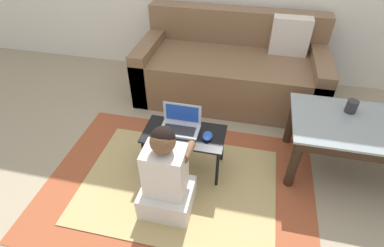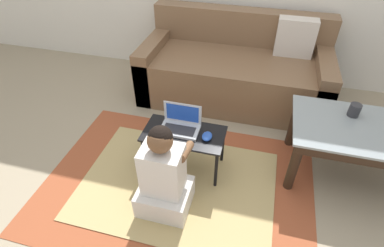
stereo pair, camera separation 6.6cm
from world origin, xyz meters
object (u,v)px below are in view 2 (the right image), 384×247
at_px(laptop_desk, 184,137).
at_px(computer_mouse, 207,136).
at_px(coffee_table, 368,137).
at_px(cup_on_table, 355,110).
at_px(laptop, 180,125).
at_px(couch, 235,70).
at_px(person_seated, 164,178).

bearing_deg(laptop_desk, computer_mouse, -4.25).
bearing_deg(coffee_table, laptop_desk, -169.10).
bearing_deg(cup_on_table, laptop, -164.24).
xyz_separation_m(couch, coffee_table, (1.07, -0.91, 0.10)).
bearing_deg(computer_mouse, cup_on_table, 21.49).
distance_m(laptop_desk, person_seated, 0.40).
bearing_deg(coffee_table, computer_mouse, -166.76).
xyz_separation_m(couch, person_seated, (-0.24, -1.55, -0.00)).
relative_size(couch, cup_on_table, 19.28).
bearing_deg(person_seated, laptop_desk, 86.23).
bearing_deg(cup_on_table, person_seated, -147.26).
distance_m(couch, laptop_desk, 1.17).
distance_m(computer_mouse, person_seated, 0.44).
relative_size(couch, laptop, 6.32).
xyz_separation_m(computer_mouse, person_seated, (-0.20, -0.38, -0.08)).
distance_m(couch, laptop, 1.15).
relative_size(laptop, computer_mouse, 2.77).
bearing_deg(coffee_table, cup_on_table, 129.98).
bearing_deg(couch, laptop, -102.80).
xyz_separation_m(coffee_table, person_seated, (-1.32, -0.64, -0.11)).
distance_m(couch, computer_mouse, 1.17).
bearing_deg(coffee_table, person_seated, -153.98).
bearing_deg(laptop, couch, 77.20).
relative_size(laptop_desk, laptop, 2.10).
relative_size(coffee_table, person_seated, 1.48).
bearing_deg(person_seated, couch, 81.10).
xyz_separation_m(laptop_desk, cup_on_table, (1.18, 0.38, 0.20)).
height_order(couch, cup_on_table, couch).
bearing_deg(laptop_desk, coffee_table, 10.90).
distance_m(person_seated, cup_on_table, 1.45).
height_order(laptop_desk, computer_mouse, computer_mouse).
distance_m(laptop_desk, computer_mouse, 0.19).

